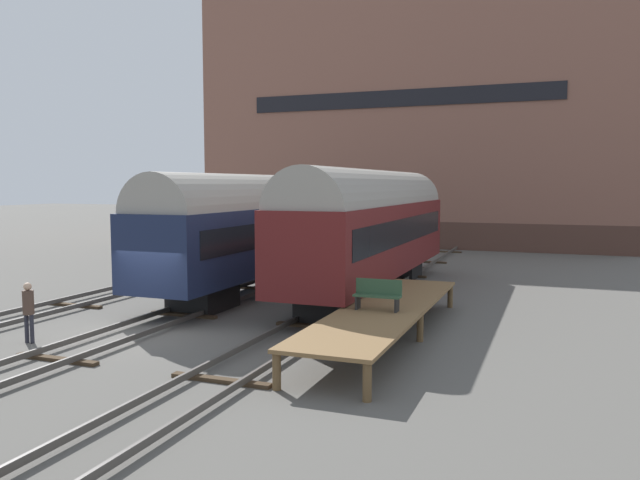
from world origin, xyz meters
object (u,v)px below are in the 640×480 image
Objects in this scene: train_car_maroon at (371,224)px; bench at (378,294)px; train_car_navy at (273,223)px; person_worker at (28,306)px.

train_car_maroon is 11.24× the size of bench.
train_car_navy is (-4.95, 0.81, -0.09)m from train_car_maroon.
person_worker is (-7.12, -11.45, -1.90)m from train_car_maroon.
train_car_maroon is at bearing 58.11° from person_worker.
person_worker is at bearing -100.04° from train_car_navy.
train_car_navy reaches higher than bench.
bench is (2.44, -7.66, -1.54)m from train_car_maroon.
person_worker is at bearing -158.40° from bench.
bench reaches higher than person_worker.
train_car_maroon reaches higher than train_car_navy.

